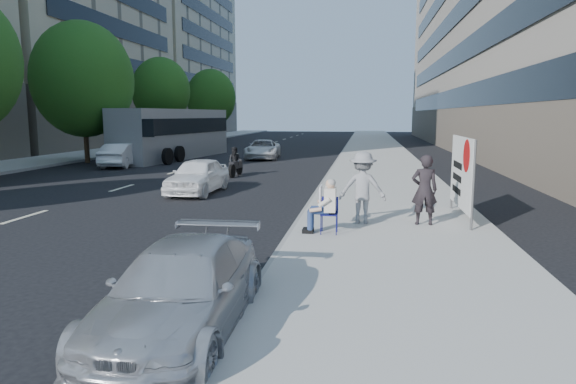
% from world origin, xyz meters
% --- Properties ---
extents(ground, '(160.00, 160.00, 0.00)m').
position_xyz_m(ground, '(0.00, 0.00, 0.00)').
color(ground, black).
rests_on(ground, ground).
extents(near_sidewalk, '(5.00, 120.00, 0.15)m').
position_xyz_m(near_sidewalk, '(4.00, 20.00, 0.07)').
color(near_sidewalk, '#B0AEA5').
rests_on(near_sidewalk, ground).
extents(far_sidewalk, '(4.50, 120.00, 0.15)m').
position_xyz_m(far_sidewalk, '(-16.75, 20.00, 0.07)').
color(far_sidewalk, '#B0AEA5').
rests_on(far_sidewalk, ground).
extents(far_bldg_north, '(22.00, 28.00, 28.00)m').
position_xyz_m(far_bldg_north, '(-30.00, 62.00, 14.00)').
color(far_bldg_north, tan).
rests_on(far_bldg_north, ground).
extents(near_building, '(14.00, 70.00, 20.00)m').
position_xyz_m(near_building, '(17.00, 32.00, 10.00)').
color(near_building, gray).
rests_on(near_building, ground).
extents(tree_far_c, '(6.00, 6.00, 8.47)m').
position_xyz_m(tree_far_c, '(-13.70, 18.00, 5.02)').
color(tree_far_c, '#382616').
rests_on(tree_far_c, ground).
extents(tree_far_d, '(4.80, 4.80, 7.65)m').
position_xyz_m(tree_far_d, '(-13.70, 30.00, 4.89)').
color(tree_far_d, '#382616').
rests_on(tree_far_d, ground).
extents(tree_far_e, '(5.40, 5.40, 7.89)m').
position_xyz_m(tree_far_e, '(-13.70, 44.00, 4.78)').
color(tree_far_e, '#382616').
rests_on(tree_far_e, ground).
extents(seated_protester, '(0.83, 1.12, 1.31)m').
position_xyz_m(seated_protester, '(2.29, 0.64, 0.87)').
color(seated_protester, navy).
rests_on(seated_protester, near_sidewalk).
extents(jogger, '(1.23, 0.75, 1.85)m').
position_xyz_m(jogger, '(3.16, 1.91, 1.08)').
color(jogger, gray).
rests_on(jogger, near_sidewalk).
extents(pedestrian_woman, '(0.67, 0.45, 1.80)m').
position_xyz_m(pedestrian_woman, '(4.72, 1.95, 1.05)').
color(pedestrian_woman, black).
rests_on(pedestrian_woman, near_sidewalk).
extents(protest_banner, '(0.08, 3.06, 2.20)m').
position_xyz_m(protest_banner, '(5.78, 2.95, 1.40)').
color(protest_banner, '#4C4C4C').
rests_on(protest_banner, near_sidewalk).
extents(parked_sedan, '(1.75, 4.15, 1.20)m').
position_xyz_m(parked_sedan, '(0.80, -4.96, 0.60)').
color(parked_sedan, '#ACAEB3').
rests_on(parked_sedan, ground).
extents(white_sedan_near, '(1.67, 3.93, 1.33)m').
position_xyz_m(white_sedan_near, '(-3.02, 7.17, 0.66)').
color(white_sedan_near, white).
rests_on(white_sedan_near, ground).
extents(white_sedan_mid, '(1.90, 4.18, 1.33)m').
position_xyz_m(white_sedan_mid, '(-10.50, 16.12, 0.66)').
color(white_sedan_mid, white).
rests_on(white_sedan_mid, ground).
extents(white_sedan_far, '(2.54, 4.78, 1.28)m').
position_xyz_m(white_sedan_far, '(-3.59, 22.46, 0.64)').
color(white_sedan_far, silver).
rests_on(white_sedan_far, ground).
extents(motorcycle, '(0.75, 2.05, 1.42)m').
position_xyz_m(motorcycle, '(-2.95, 12.58, 0.64)').
color(motorcycle, black).
rests_on(motorcycle, ground).
extents(bus, '(4.11, 12.32, 3.30)m').
position_xyz_m(bus, '(-9.59, 22.05, 1.64)').
color(bus, gray).
rests_on(bus, ground).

